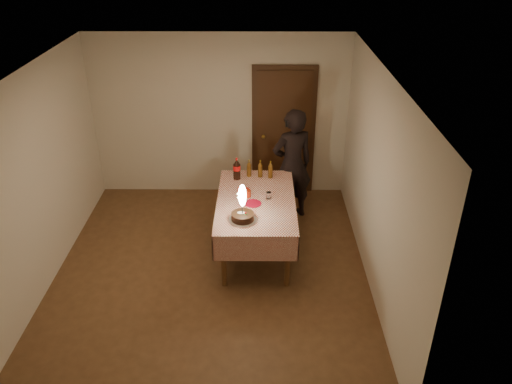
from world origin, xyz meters
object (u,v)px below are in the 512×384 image
at_px(red_cup, 248,193).
at_px(red_plate, 253,203).
at_px(clear_cup, 269,195).
at_px(amber_bottle_left, 249,169).
at_px(cola_bottle, 237,169).
at_px(amber_bottle_right, 270,170).
at_px(amber_bottle_mid, 260,169).
at_px(photographer, 292,165).
at_px(dining_table, 256,207).
at_px(birthday_cake, 243,211).

bearing_deg(red_cup, red_plate, -68.81).
distance_m(clear_cup, amber_bottle_left, 0.70).
relative_size(cola_bottle, amber_bottle_left, 1.25).
distance_m(amber_bottle_right, amber_bottle_mid, 0.15).
relative_size(red_cup, photographer, 0.06).
height_order(dining_table, clear_cup, clear_cup).
height_order(amber_bottle_right, amber_bottle_mid, same).
bearing_deg(red_plate, birthday_cake, -106.95).
bearing_deg(amber_bottle_mid, dining_table, -94.70).
height_order(dining_table, birthday_cake, birthday_cake).
height_order(red_plate, amber_bottle_right, amber_bottle_right).
distance_m(red_plate, red_cup, 0.20).
bearing_deg(photographer, red_cup, -126.04).
relative_size(dining_table, birthday_cake, 3.55).
relative_size(birthday_cake, amber_bottle_left, 1.90).
xyz_separation_m(clear_cup, cola_bottle, (-0.44, 0.57, 0.11)).
bearing_deg(birthday_cake, clear_cup, 58.50).
height_order(clear_cup, photographer, photographer).
xyz_separation_m(cola_bottle, amber_bottle_left, (0.17, 0.08, -0.03)).
bearing_deg(amber_bottle_right, dining_table, -107.19).
bearing_deg(birthday_cake, dining_table, 72.16).
bearing_deg(amber_bottle_mid, red_cup, -105.69).
bearing_deg(cola_bottle, dining_table, -65.48).
distance_m(birthday_cake, amber_bottle_mid, 1.18).
relative_size(red_plate, cola_bottle, 0.69).
bearing_deg(dining_table, red_plate, -111.10).
bearing_deg(birthday_cake, photographer, 64.69).
bearing_deg(clear_cup, birthday_cake, -121.50).
distance_m(dining_table, cola_bottle, 0.71).
xyz_separation_m(dining_table, clear_cup, (0.17, 0.04, 0.15)).
bearing_deg(amber_bottle_mid, red_plate, -97.03).
height_order(birthday_cake, clear_cup, birthday_cake).
xyz_separation_m(dining_table, red_plate, (-0.04, -0.10, 0.11)).
xyz_separation_m(clear_cup, amber_bottle_mid, (-0.11, 0.63, 0.07)).
distance_m(clear_cup, cola_bottle, 0.72).
bearing_deg(photographer, amber_bottle_mid, -148.86).
relative_size(red_cup, amber_bottle_mid, 0.39).
bearing_deg(red_plate, amber_bottle_left, 94.64).
distance_m(amber_bottle_left, photographer, 0.69).
xyz_separation_m(birthday_cake, red_plate, (0.12, 0.39, -0.11)).
bearing_deg(clear_cup, red_cup, 171.38).
height_order(clear_cup, amber_bottle_mid, amber_bottle_mid).
bearing_deg(clear_cup, amber_bottle_right, 86.92).
height_order(dining_table, amber_bottle_right, amber_bottle_right).
relative_size(red_plate, amber_bottle_mid, 0.86).
relative_size(cola_bottle, photographer, 0.19).
bearing_deg(amber_bottle_left, amber_bottle_right, -6.88).
distance_m(amber_bottle_left, amber_bottle_right, 0.30).
distance_m(cola_bottle, amber_bottle_mid, 0.34).
height_order(birthday_cake, amber_bottle_right, birthday_cake).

